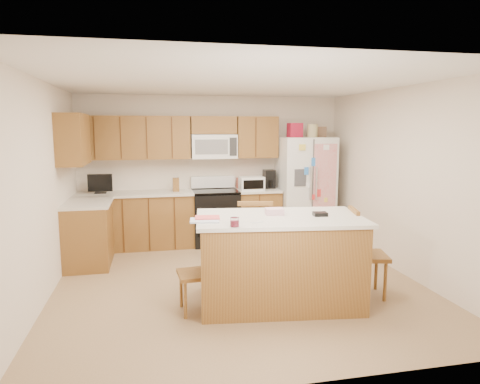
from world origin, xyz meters
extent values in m
plane|color=olive|center=(0.00, 0.00, 0.00)|extent=(4.50, 4.50, 0.00)
cube|color=beige|center=(0.00, 2.25, 1.25)|extent=(4.50, 0.10, 2.50)
cube|color=beige|center=(0.00, -2.25, 1.25)|extent=(4.50, 0.10, 2.50)
cube|color=beige|center=(-2.25, 0.00, 1.25)|extent=(0.10, 4.50, 2.50)
cube|color=beige|center=(2.25, 0.00, 1.25)|extent=(0.10, 4.50, 2.50)
cube|color=white|center=(0.00, 0.00, 2.50)|extent=(4.50, 4.50, 0.04)
cube|color=olive|center=(-1.31, 1.95, 0.44)|extent=(1.87, 0.60, 0.88)
cube|color=olive|center=(0.74, 1.95, 0.44)|extent=(0.72, 0.60, 0.88)
cube|color=olive|center=(-1.95, 1.17, 0.44)|extent=(0.60, 0.95, 0.88)
cube|color=silver|center=(-1.31, 1.94, 0.90)|extent=(1.87, 0.64, 0.04)
cube|color=silver|center=(0.74, 1.94, 0.90)|extent=(0.72, 0.64, 0.04)
cube|color=silver|center=(-1.94, 1.17, 0.90)|extent=(0.64, 0.95, 0.04)
cube|color=olive|center=(-1.32, 2.08, 1.80)|extent=(1.85, 0.33, 0.70)
cube|color=olive|center=(0.75, 2.08, 1.80)|extent=(0.70, 0.33, 0.70)
cube|color=olive|center=(0.00, 2.08, 2.00)|extent=(0.76, 0.33, 0.29)
cube|color=olive|center=(-2.08, 1.17, 1.80)|extent=(0.33, 0.95, 0.70)
cube|color=#48260E|center=(-1.90, 1.92, 1.80)|extent=(0.02, 0.01, 0.66)
cube|color=#48260E|center=(-1.90, 1.65, 0.44)|extent=(0.02, 0.01, 0.84)
cube|color=#48260E|center=(-1.50, 1.92, 1.80)|extent=(0.02, 0.01, 0.66)
cube|color=#48260E|center=(-1.50, 1.65, 0.44)|extent=(0.02, 0.01, 0.84)
cube|color=#48260E|center=(-1.10, 1.92, 1.80)|extent=(0.02, 0.01, 0.66)
cube|color=#48260E|center=(-1.10, 1.65, 0.44)|extent=(0.02, 0.01, 0.84)
cube|color=#48260E|center=(-0.70, 1.92, 1.80)|extent=(0.01, 0.01, 0.66)
cube|color=#48260E|center=(-0.70, 1.65, 0.44)|extent=(0.01, 0.01, 0.84)
cube|color=#48260E|center=(0.70, 1.92, 1.80)|extent=(0.01, 0.01, 0.66)
cube|color=#48260E|center=(0.70, 1.65, 0.44)|extent=(0.01, 0.01, 0.84)
cube|color=white|center=(0.00, 2.06, 1.65)|extent=(0.76, 0.38, 0.40)
cube|color=slate|center=(-0.06, 1.86, 1.65)|extent=(0.54, 0.01, 0.24)
cube|color=#262626|center=(0.30, 1.86, 1.65)|extent=(0.12, 0.01, 0.30)
cube|color=olive|center=(-0.65, 1.95, 1.03)|extent=(0.10, 0.14, 0.22)
cube|color=black|center=(-1.85, 1.97, 0.93)|extent=(0.18, 0.12, 0.02)
cube|color=black|center=(-1.85, 1.97, 1.09)|extent=(0.38, 0.03, 0.28)
cube|color=#B83D2B|center=(0.58, 2.03, 1.01)|extent=(0.35, 0.22, 0.18)
cube|color=white|center=(0.60, 1.80, 1.04)|extent=(0.40, 0.28, 0.23)
cube|color=black|center=(0.60, 1.66, 1.04)|extent=(0.34, 0.01, 0.15)
cube|color=black|center=(0.96, 2.00, 1.08)|extent=(0.18, 0.22, 0.32)
cylinder|color=black|center=(0.96, 1.93, 1.01)|extent=(0.12, 0.12, 0.12)
cube|color=black|center=(0.00, 1.93, 0.44)|extent=(0.76, 0.64, 0.88)
cube|color=black|center=(0.00, 1.60, 0.42)|extent=(0.68, 0.01, 0.42)
cube|color=black|center=(0.00, 1.93, 0.91)|extent=(0.76, 0.64, 0.03)
cube|color=white|center=(0.00, 2.19, 1.03)|extent=(0.76, 0.10, 0.20)
cube|color=white|center=(1.57, 1.88, 0.90)|extent=(0.90, 0.75, 1.80)
cube|color=#4C4C4C|center=(1.57, 1.49, 0.90)|extent=(0.02, 0.01, 1.75)
cube|color=silver|center=(1.52, 1.47, 1.05)|extent=(0.02, 0.03, 0.55)
cube|color=silver|center=(1.62, 1.47, 1.05)|extent=(0.02, 0.03, 0.55)
cube|color=#3F3F44|center=(1.35, 1.49, 1.15)|extent=(0.20, 0.01, 0.28)
cube|color=#D84C59|center=(1.77, 1.49, 1.05)|extent=(0.42, 0.01, 1.30)
cube|color=maroon|center=(1.37, 1.88, 1.92)|extent=(0.22, 0.22, 0.24)
cylinder|color=tan|center=(1.67, 1.82, 1.91)|extent=(0.18, 0.18, 0.22)
cube|color=brown|center=(1.85, 1.96, 1.89)|extent=(0.18, 0.20, 0.18)
cube|color=olive|center=(0.32, -0.70, 0.48)|extent=(1.84, 1.18, 0.95)
cube|color=silver|center=(0.32, -0.70, 0.97)|extent=(1.93, 1.26, 0.04)
cylinder|color=maroon|center=(-0.26, -1.09, 1.02)|extent=(0.08, 0.08, 0.06)
cylinder|color=white|center=(-0.26, -1.09, 1.04)|extent=(0.09, 0.09, 0.09)
cube|color=#D5A7BA|center=(0.29, -0.60, 1.03)|extent=(0.22, 0.17, 0.07)
cube|color=black|center=(0.77, -0.77, 1.01)|extent=(0.16, 0.14, 0.04)
cube|color=white|center=(-0.52, -0.78, 1.00)|extent=(0.33, 0.27, 0.02)
cube|color=#D84C4C|center=(-0.48, -0.70, 1.02)|extent=(0.28, 0.23, 0.01)
cylinder|color=white|center=(0.00, -0.98, 1.00)|extent=(0.14, 0.03, 0.01)
cube|color=olive|center=(-0.61, -0.75, 0.41)|extent=(0.39, 0.41, 0.04)
cylinder|color=olive|center=(-0.76, -0.60, 0.20)|extent=(0.03, 0.03, 0.39)
cylinder|color=olive|center=(-0.74, -0.91, 0.20)|extent=(0.03, 0.03, 0.39)
cylinder|color=olive|center=(-0.49, -0.58, 0.20)|extent=(0.03, 0.03, 0.39)
cylinder|color=olive|center=(-0.47, -0.89, 0.20)|extent=(0.03, 0.03, 0.39)
cylinder|color=olive|center=(-0.47, -0.60, 0.65)|extent=(0.02, 0.02, 0.44)
cylinder|color=olive|center=(-0.46, -0.67, 0.65)|extent=(0.02, 0.02, 0.44)
cylinder|color=olive|center=(-0.46, -0.74, 0.65)|extent=(0.02, 0.02, 0.44)
cylinder|color=olive|center=(-0.45, -0.80, 0.65)|extent=(0.02, 0.02, 0.44)
cylinder|color=olive|center=(-0.45, -0.87, 0.65)|extent=(0.02, 0.02, 0.44)
cube|color=olive|center=(-0.46, -0.74, 0.87)|extent=(0.06, 0.37, 0.05)
cube|color=olive|center=(0.23, 0.09, 0.49)|extent=(0.53, 0.51, 0.05)
cylinder|color=olive|center=(0.44, 0.22, 0.23)|extent=(0.04, 0.04, 0.47)
cylinder|color=olive|center=(0.08, 0.29, 0.23)|extent=(0.04, 0.04, 0.47)
cylinder|color=olive|center=(0.38, -0.10, 0.23)|extent=(0.04, 0.04, 0.47)
cylinder|color=olive|center=(0.02, -0.03, 0.23)|extent=(0.04, 0.04, 0.47)
cylinder|color=olive|center=(0.36, -0.12, 0.77)|extent=(0.02, 0.02, 0.52)
cylinder|color=olive|center=(0.28, -0.10, 0.77)|extent=(0.02, 0.02, 0.52)
cylinder|color=olive|center=(0.20, -0.09, 0.77)|extent=(0.02, 0.02, 0.52)
cylinder|color=olive|center=(0.12, -0.07, 0.77)|extent=(0.02, 0.02, 0.52)
cylinder|color=olive|center=(0.04, -0.06, 0.77)|extent=(0.02, 0.02, 0.52)
cube|color=olive|center=(0.20, -0.09, 1.03)|extent=(0.44, 0.13, 0.05)
cube|color=olive|center=(1.40, -0.70, 0.48)|extent=(0.52, 0.53, 0.05)
cylinder|color=olive|center=(1.51, -0.92, 0.23)|extent=(0.04, 0.04, 0.46)
cylinder|color=olive|center=(1.60, -0.57, 0.23)|extent=(0.04, 0.04, 0.46)
cylinder|color=olive|center=(1.20, -0.84, 0.23)|extent=(0.04, 0.04, 0.46)
cylinder|color=olive|center=(1.29, -0.49, 0.23)|extent=(0.04, 0.04, 0.46)
cylinder|color=olive|center=(1.19, -0.82, 0.76)|extent=(0.02, 0.02, 0.51)
cylinder|color=olive|center=(1.21, -0.74, 0.76)|extent=(0.02, 0.02, 0.51)
cylinder|color=olive|center=(1.23, -0.66, 0.76)|extent=(0.02, 0.02, 0.51)
cylinder|color=olive|center=(1.24, -0.58, 0.76)|extent=(0.02, 0.02, 0.51)
cylinder|color=olive|center=(1.26, -0.51, 0.76)|extent=(0.02, 0.02, 0.51)
cube|color=olive|center=(1.23, -0.66, 1.01)|extent=(0.14, 0.42, 0.05)
camera|label=1|loc=(-1.05, -5.12, 1.95)|focal=32.00mm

